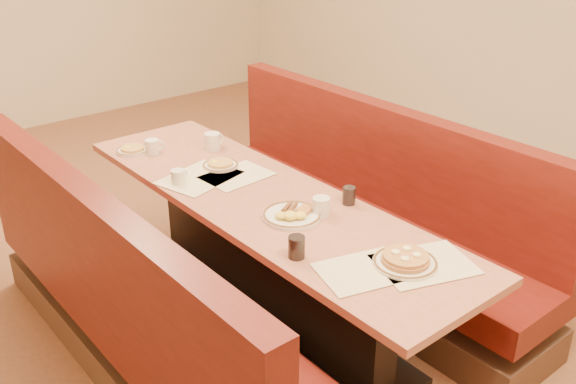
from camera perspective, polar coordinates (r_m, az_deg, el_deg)
ground at (r=3.62m, az=-2.02°, el=-11.22°), size 8.00×8.00×0.00m
diner_table at (r=3.41m, az=-2.11°, el=-6.15°), size 0.70×2.50×0.75m
booth_left at (r=3.10m, az=-13.06°, el=-10.70°), size 0.55×2.50×1.05m
booth_right at (r=3.84m, az=6.58°, el=-2.65°), size 0.55×2.50×1.05m
placemat_near_left at (r=2.63m, az=6.72°, el=-6.97°), size 0.42×0.36×0.00m
placemat_near_right at (r=2.72m, az=12.04°, el=-6.29°), size 0.46×0.41×0.00m
placemat_far_left at (r=3.47m, az=-7.86°, el=1.29°), size 0.47×0.40×0.00m
placemat_far_right at (r=3.47m, az=-4.58°, el=1.47°), size 0.37×0.29×0.00m
pancake_plate at (r=2.69m, az=10.39°, el=-6.04°), size 0.27×0.27×0.06m
eggs_plate at (r=3.02m, az=0.37°, el=-2.03°), size 0.28×0.28×0.06m
extra_plate_mid at (r=3.59m, az=-6.04°, el=2.43°), size 0.20×0.20×0.04m
extra_plate_far at (r=3.90m, az=-13.66°, el=3.67°), size 0.20×0.20×0.04m
coffee_mug_a at (r=3.04m, az=2.99°, el=-1.23°), size 0.12×0.08×0.09m
coffee_mug_b at (r=3.41m, az=-9.73°, el=1.36°), size 0.10×0.07×0.08m
coffee_mug_c at (r=3.84m, az=-6.68°, el=4.53°), size 0.13×0.09×0.10m
coffee_mug_d at (r=3.83m, az=-11.94°, el=3.98°), size 0.11×0.08×0.09m
soda_tumbler_near at (r=2.69m, az=0.76°, el=-4.92°), size 0.07×0.07×0.10m
soda_tumbler_mid at (r=3.16m, az=5.45°, el=-0.32°), size 0.06×0.06×0.09m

